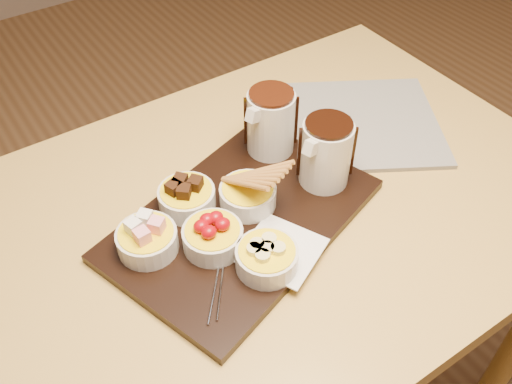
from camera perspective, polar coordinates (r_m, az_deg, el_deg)
dining_table at (r=1.10m, az=0.12°, el=-5.17°), size 1.20×0.80×0.75m
serving_board at (r=1.00m, az=-1.43°, el=-2.76°), size 0.53×0.43×0.02m
napkin at (r=0.94m, az=2.55°, el=-5.82°), size 0.16×0.16×0.00m
bowl_marshmallows at (r=0.94m, az=-10.81°, el=-4.79°), size 0.10×0.10×0.04m
bowl_cake at (r=1.00m, az=-6.92°, el=-0.64°), size 0.10×0.10×0.04m
bowl_strawberries at (r=0.93m, az=-4.33°, el=-4.59°), size 0.10×0.10×0.04m
bowl_biscotti at (r=1.00m, az=-0.82°, el=-0.41°), size 0.10×0.10×0.04m
bowl_bananas at (r=0.90m, az=1.08°, el=-6.67°), size 0.10×0.10×0.04m
pitcher_dark_chocolate at (r=1.02m, az=7.00°, el=3.83°), size 0.11×0.11×0.12m
pitcher_milk_chocolate at (r=1.08m, az=1.49°, el=6.92°), size 0.11×0.11×0.12m
fondue_skewers at (r=0.93m, az=-3.52°, el=-6.30°), size 0.22×0.19×0.01m
newspaper at (r=1.22m, az=9.19°, el=6.79°), size 0.47×0.44×0.01m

